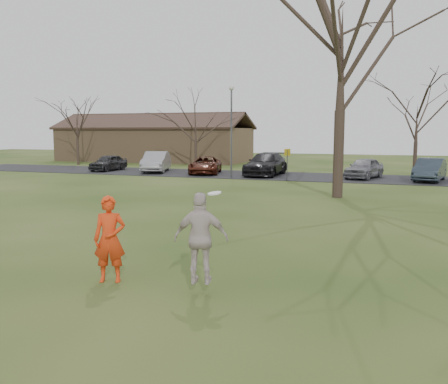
{
  "coord_description": "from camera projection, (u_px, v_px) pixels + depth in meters",
  "views": [
    {
      "loc": [
        4.55,
        -8.89,
        3.24
      ],
      "look_at": [
        0.0,
        4.0,
        1.5
      ],
      "focal_mm": 38.7,
      "sensor_mm": 36.0,
      "label": 1
    }
  ],
  "objects": [
    {
      "name": "car_4",
      "position": [
        364.0,
        168.0,
        32.65
      ],
      "size": [
        2.75,
        4.41,
        1.4
      ],
      "primitive_type": "imported",
      "rotation": [
        0.0,
        0.0,
        -0.29
      ],
      "color": "slate",
      "rests_on": "parking_strip"
    },
    {
      "name": "car_5",
      "position": [
        430.0,
        170.0,
        30.87
      ],
      "size": [
        2.38,
        4.61,
        1.45
      ],
      "primitive_type": "imported",
      "rotation": [
        0.0,
        0.0,
        -0.2
      ],
      "color": "#2B3641",
      "rests_on": "parking_strip"
    },
    {
      "name": "car_0",
      "position": [
        108.0,
        163.0,
        38.93
      ],
      "size": [
        1.63,
        3.85,
        1.3
      ],
      "primitive_type": "imported",
      "rotation": [
        0.0,
        0.0,
        -0.03
      ],
      "color": "#28282B",
      "rests_on": "parking_strip"
    },
    {
      "name": "ground",
      "position": [
        161.0,
        284.0,
        10.23
      ],
      "size": [
        120.0,
        120.0,
        0.0
      ],
      "primitive_type": "plane",
      "color": "#1E380F",
      "rests_on": "ground"
    },
    {
      "name": "car_1",
      "position": [
        156.0,
        162.0,
        37.76
      ],
      "size": [
        3.05,
        5.09,
        1.59
      ],
      "primitive_type": "imported",
      "rotation": [
        0.0,
        0.0,
        0.31
      ],
      "color": "#9B9A9F",
      "rests_on": "parking_strip"
    },
    {
      "name": "lamp_post",
      "position": [
        231.0,
        120.0,
        32.76
      ],
      "size": [
        0.34,
        0.34,
        6.27
      ],
      "color": "#47474C",
      "rests_on": "ground"
    },
    {
      "name": "catching_play",
      "position": [
        201.0,
        238.0,
        9.44
      ],
      "size": [
        1.14,
        0.71,
        1.82
      ],
      "color": "beige",
      "rests_on": "ground"
    },
    {
      "name": "small_tree_row",
      "position": [
        393.0,
        122.0,
        36.41
      ],
      "size": [
        55.0,
        5.9,
        8.5
      ],
      "color": "#352821",
      "rests_on": "ground"
    },
    {
      "name": "sign_yellow",
      "position": [
        287.0,
        158.0,
        31.29
      ],
      "size": [
        0.35,
        0.35,
        2.08
      ],
      "color": "#47474C",
      "rests_on": "ground"
    },
    {
      "name": "big_tree",
      "position": [
        342.0,
        50.0,
        22.72
      ],
      "size": [
        9.0,
        9.0,
        14.0
      ],
      "primitive_type": null,
      "color": "#352821",
      "rests_on": "ground"
    },
    {
      "name": "player_defender",
      "position": [
        110.0,
        239.0,
        10.34
      ],
      "size": [
        0.79,
        0.66,
        1.87
      ],
      "primitive_type": "imported",
      "rotation": [
        0.0,
        0.0,
        0.36
      ],
      "color": "red",
      "rests_on": "ground"
    },
    {
      "name": "car_3",
      "position": [
        266.0,
        164.0,
        34.9
      ],
      "size": [
        2.33,
        5.55,
        1.6
      ],
      "primitive_type": "imported",
      "rotation": [
        0.0,
        0.0,
        -0.02
      ],
      "color": "black",
      "rests_on": "parking_strip"
    },
    {
      "name": "parking_strip",
      "position": [
        324.0,
        177.0,
        33.61
      ],
      "size": [
        62.0,
        6.5,
        0.04
      ],
      "primitive_type": "cube",
      "color": "black",
      "rests_on": "ground"
    },
    {
      "name": "building",
      "position": [
        154.0,
        143.0,
        52.14
      ],
      "size": [
        20.6,
        8.5,
        5.14
      ],
      "color": "#8C6D4C",
      "rests_on": "ground"
    },
    {
      "name": "car_2",
      "position": [
        205.0,
        165.0,
        36.11
      ],
      "size": [
        3.19,
        4.96,
        1.27
      ],
      "primitive_type": "imported",
      "rotation": [
        0.0,
        0.0,
        0.25
      ],
      "color": "#4F1F12",
      "rests_on": "parking_strip"
    }
  ]
}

